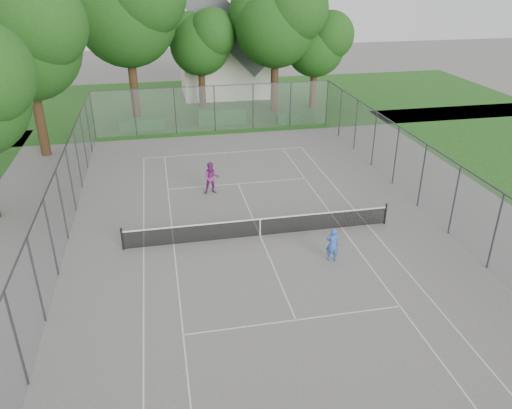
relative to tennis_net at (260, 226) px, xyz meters
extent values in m
plane|color=#63605E|center=(0.00, 0.00, -0.51)|extent=(120.00, 120.00, 0.00)
cube|color=#1C4A15|center=(0.00, 26.00, -0.51)|extent=(60.00, 20.00, 0.00)
cube|color=silver|center=(0.00, 11.88, -0.50)|extent=(10.97, 0.06, 0.01)
cube|color=silver|center=(-5.49, 0.00, -0.50)|extent=(0.06, 23.77, 0.01)
cube|color=silver|center=(5.49, 0.00, -0.50)|extent=(0.06, 23.77, 0.01)
cube|color=silver|center=(-4.12, 0.00, -0.50)|extent=(0.06, 23.77, 0.01)
cube|color=silver|center=(4.12, 0.00, -0.50)|extent=(0.06, 23.77, 0.01)
cube|color=silver|center=(0.00, -6.40, -0.50)|extent=(8.23, 0.06, 0.01)
cube|color=silver|center=(0.00, 6.40, -0.50)|extent=(8.23, 0.06, 0.01)
cube|color=silver|center=(0.00, 0.00, -0.50)|extent=(0.06, 12.80, 0.01)
cube|color=silver|center=(0.00, 11.73, -0.50)|extent=(0.06, 0.30, 0.01)
cylinder|color=black|center=(-6.39, 0.00, 0.04)|extent=(0.10, 0.10, 1.10)
cylinder|color=black|center=(6.39, 0.00, 0.04)|extent=(0.10, 0.10, 1.10)
cube|color=black|center=(0.00, 0.00, -0.06)|extent=(12.67, 0.01, 0.86)
cube|color=white|center=(0.00, 0.00, 0.40)|extent=(12.77, 0.03, 0.06)
cube|color=white|center=(0.00, 0.00, -0.07)|extent=(0.05, 0.02, 0.88)
cylinder|color=#38383D|center=(-9.00, 17.00, 1.24)|extent=(0.08, 0.08, 3.50)
cylinder|color=#38383D|center=(9.00, 17.00, 1.24)|extent=(0.08, 0.08, 3.50)
cube|color=slate|center=(0.00, 17.00, 1.24)|extent=(18.00, 0.02, 3.50)
cube|color=slate|center=(-9.00, 0.00, 1.24)|extent=(0.02, 34.00, 3.50)
cube|color=slate|center=(9.00, 0.00, 1.24)|extent=(0.02, 34.00, 3.50)
cube|color=#38383D|center=(0.00, 17.00, 2.99)|extent=(18.00, 0.05, 0.05)
cube|color=#38383D|center=(-9.00, 0.00, 2.99)|extent=(0.05, 34.00, 0.05)
cube|color=#38383D|center=(9.00, 0.00, 2.99)|extent=(0.05, 34.00, 0.05)
cylinder|color=#342112|center=(-6.02, 21.56, 2.19)|extent=(0.68, 0.68, 5.41)
sphere|color=#143A10|center=(-6.02, 21.56, 7.59)|extent=(7.69, 7.69, 7.69)
sphere|color=#143A10|center=(-7.37, 22.52, 8.74)|extent=(5.77, 5.77, 5.77)
cylinder|color=#342112|center=(-0.22, 24.21, 1.31)|extent=(0.60, 0.60, 3.64)
sphere|color=#143A10|center=(-0.22, 24.21, 4.94)|extent=(5.18, 5.18, 5.18)
sphere|color=#143A10|center=(0.81, 23.44, 5.98)|extent=(4.14, 4.14, 4.14)
sphere|color=#143A10|center=(-1.13, 24.86, 5.72)|extent=(3.88, 3.88, 3.88)
cylinder|color=#342112|center=(5.83, 21.79, 1.86)|extent=(0.65, 0.65, 4.75)
sphere|color=#143A10|center=(5.83, 21.79, 6.60)|extent=(6.75, 6.75, 6.75)
sphere|color=#143A10|center=(7.18, 20.77, 7.95)|extent=(5.40, 5.40, 5.40)
sphere|color=#143A10|center=(4.65, 22.63, 7.61)|extent=(5.06, 5.06, 5.06)
cylinder|color=#342112|center=(9.44, 22.04, 1.27)|extent=(0.60, 0.60, 3.56)
sphere|color=#143A10|center=(9.44, 22.04, 4.81)|extent=(5.06, 5.06, 5.06)
sphere|color=#143A10|center=(10.45, 21.28, 5.82)|extent=(4.04, 4.04, 4.04)
sphere|color=#143A10|center=(8.55, 22.67, 5.57)|extent=(3.79, 3.79, 3.79)
cylinder|color=#342112|center=(-12.01, 13.95, 1.87)|extent=(0.65, 0.65, 4.77)
sphere|color=#143A10|center=(-12.01, 13.95, 6.63)|extent=(6.78, 6.78, 6.78)
sphere|color=#143A10|center=(-10.65, 12.93, 7.99)|extent=(5.43, 5.43, 5.43)
sphere|color=#143A10|center=(-13.19, 14.80, 7.65)|extent=(5.09, 5.09, 5.09)
cube|color=#184D1B|center=(-5.58, 18.47, -0.07)|extent=(3.54, 1.06, 0.89)
cube|color=#184D1B|center=(0.77, 18.85, 0.10)|extent=(3.87, 1.11, 1.22)
cube|color=#184D1B|center=(6.61, 17.89, -0.07)|extent=(2.94, 1.08, 0.88)
cube|color=silver|center=(2.73, 29.00, 2.72)|extent=(8.63, 6.47, 6.47)
cube|color=#57575D|center=(2.73, 29.00, 5.96)|extent=(8.54, 6.69, 8.54)
imported|color=blue|center=(2.64, -2.71, 0.28)|extent=(0.67, 0.55, 1.58)
imported|color=#822B76|center=(-1.66, 5.40, 0.41)|extent=(0.91, 0.71, 1.84)
camera|label=1|loc=(-4.33, -20.42, 11.30)|focal=35.00mm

